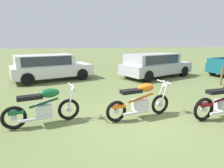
% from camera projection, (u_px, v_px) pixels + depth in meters
% --- Properties ---
extents(ground_plane, '(120.00, 120.00, 0.00)m').
position_uv_depth(ground_plane, '(140.00, 121.00, 5.25)').
color(ground_plane, olive).
extents(motorcycle_green, '(1.92, 0.87, 1.02)m').
position_uv_depth(motorcycle_green, '(43.00, 107.00, 4.99)').
color(motorcycle_green, black).
rests_on(motorcycle_green, ground).
extents(motorcycle_orange, '(2.03, 0.84, 1.02)m').
position_uv_depth(motorcycle_orange, '(140.00, 101.00, 5.43)').
color(motorcycle_orange, black).
rests_on(motorcycle_orange, ground).
extents(motorcycle_maroon, '(2.03, 0.71, 1.02)m').
position_uv_depth(motorcycle_maroon, '(224.00, 101.00, 5.43)').
color(motorcycle_maroon, black).
rests_on(motorcycle_maroon, ground).
extents(car_white, '(4.64, 3.18, 1.43)m').
position_uv_depth(car_white, '(49.00, 65.00, 10.67)').
color(car_white, silver).
rests_on(car_white, ground).
extents(car_silver, '(4.85, 3.48, 1.43)m').
position_uv_depth(car_silver, '(154.00, 64.00, 11.54)').
color(car_silver, '#B2B5BA').
rests_on(car_silver, ground).
extents(fence_post_wooden, '(0.10, 0.10, 0.91)m').
position_uv_depth(fence_post_wooden, '(222.00, 76.00, 9.56)').
color(fence_post_wooden, brown).
rests_on(fence_post_wooden, ground).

